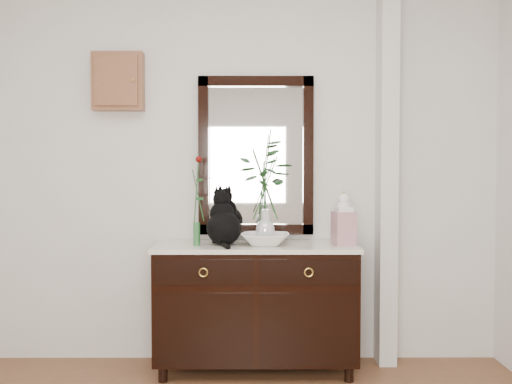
{
  "coord_description": "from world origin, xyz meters",
  "views": [
    {
      "loc": [
        0.09,
        -2.02,
        1.35
      ],
      "look_at": [
        0.1,
        1.63,
        1.2
      ],
      "focal_mm": 40.0,
      "sensor_mm": 36.0,
      "label": 1
    }
  ],
  "objects_px": {
    "sideboard": "(256,301)",
    "cat": "(224,217)",
    "lotus_bowl": "(265,239)",
    "ginger_jar": "(343,218)"
  },
  "relations": [
    {
      "from": "sideboard",
      "to": "cat",
      "type": "xyz_separation_m",
      "value": [
        -0.21,
        -0.02,
        0.56
      ]
    },
    {
      "from": "lotus_bowl",
      "to": "ginger_jar",
      "type": "bearing_deg",
      "value": -1.2
    },
    {
      "from": "cat",
      "to": "sideboard",
      "type": "bearing_deg",
      "value": -10.33
    },
    {
      "from": "lotus_bowl",
      "to": "ginger_jar",
      "type": "relative_size",
      "value": 0.9
    },
    {
      "from": "sideboard",
      "to": "ginger_jar",
      "type": "xyz_separation_m",
      "value": [
        0.57,
        -0.05,
        0.55
      ]
    },
    {
      "from": "ginger_jar",
      "to": "cat",
      "type": "bearing_deg",
      "value": 177.38
    },
    {
      "from": "sideboard",
      "to": "cat",
      "type": "height_order",
      "value": "cat"
    },
    {
      "from": "sideboard",
      "to": "ginger_jar",
      "type": "bearing_deg",
      "value": -5.27
    },
    {
      "from": "sideboard",
      "to": "ginger_jar",
      "type": "relative_size",
      "value": 3.79
    },
    {
      "from": "sideboard",
      "to": "cat",
      "type": "distance_m",
      "value": 0.6
    }
  ]
}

